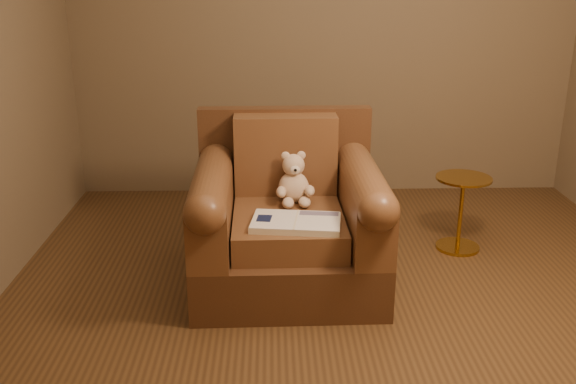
{
  "coord_description": "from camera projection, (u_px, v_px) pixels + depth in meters",
  "views": [
    {
      "loc": [
        -0.43,
        -3.16,
        1.78
      ],
      "look_at": [
        -0.34,
        0.25,
        0.59
      ],
      "focal_mm": 40.0,
      "sensor_mm": 36.0,
      "label": 1
    }
  ],
  "objects": [
    {
      "name": "guidebook",
      "position": [
        296.0,
        223.0,
        3.47
      ],
      "size": [
        0.51,
        0.35,
        0.04
      ],
      "rotation": [
        0.0,
        0.0,
        -0.13
      ],
      "color": "beige",
      "rests_on": "armchair"
    },
    {
      "name": "teddy_bear",
      "position": [
        294.0,
        183.0,
        3.79
      ],
      "size": [
        0.23,
        0.26,
        0.31
      ],
      "rotation": [
        0.0,
        0.0,
        0.11
      ],
      "color": "beige",
      "rests_on": "armchair"
    },
    {
      "name": "floor",
      "position": [
        350.0,
        306.0,
        3.58
      ],
      "size": [
        4.0,
        4.0,
        0.0
      ],
      "primitive_type": "plane",
      "color": "#54381D",
      "rests_on": "ground"
    },
    {
      "name": "armchair",
      "position": [
        287.0,
        221.0,
        3.78
      ],
      "size": [
        1.09,
        1.04,
        0.97
      ],
      "rotation": [
        0.0,
        0.0,
        0.02
      ],
      "color": "#4D2E19",
      "rests_on": "floor"
    },
    {
      "name": "side_table",
      "position": [
        461.0,
        211.0,
        4.23
      ],
      "size": [
        0.36,
        0.36,
        0.5
      ],
      "color": "#B98A32",
      "rests_on": "floor"
    }
  ]
}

